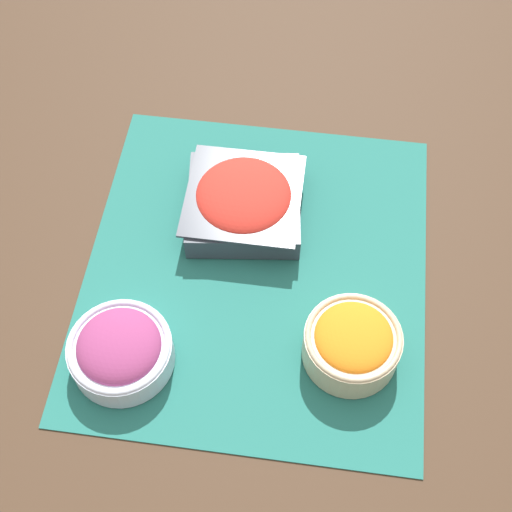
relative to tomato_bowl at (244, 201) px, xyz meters
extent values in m
plane|color=#422D1E|center=(-0.09, -0.03, -0.03)|extent=(3.00, 3.00, 0.00)
cube|color=#236B60|center=(-0.09, -0.03, -0.03)|extent=(0.49, 0.44, 0.00)
cube|color=#333842|center=(0.00, 0.00, -0.01)|extent=(0.17, 0.17, 0.04)
cube|color=#333842|center=(0.00, 0.00, 0.01)|extent=(0.15, 0.15, 0.00)
ellipsoid|color=red|center=(0.00, 0.00, 0.01)|extent=(0.13, 0.13, 0.04)
cylinder|color=silver|center=(-0.24, 0.11, -0.01)|extent=(0.13, 0.13, 0.04)
torus|color=silver|center=(-0.24, 0.11, 0.01)|extent=(0.12, 0.12, 0.01)
ellipsoid|color=#93386B|center=(-0.24, 0.11, 0.01)|extent=(0.10, 0.10, 0.04)
cylinder|color=#C6B28E|center=(-0.19, -0.16, 0.00)|extent=(0.12, 0.12, 0.05)
torus|color=#C6B28E|center=(-0.19, -0.16, 0.02)|extent=(0.11, 0.11, 0.01)
ellipsoid|color=orange|center=(-0.19, -0.16, 0.02)|extent=(0.09, 0.09, 0.02)
camera|label=1|loc=(-0.56, -0.09, 0.78)|focal=50.00mm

